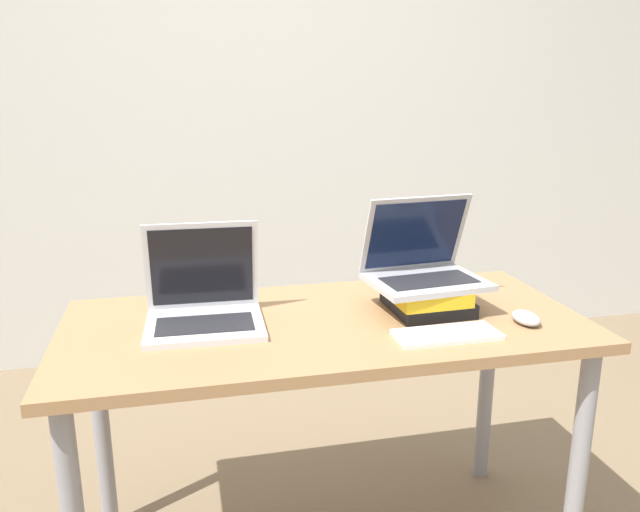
% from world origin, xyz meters
% --- Properties ---
extents(wall_back, '(8.00, 0.05, 2.70)m').
position_xyz_m(wall_back, '(0.00, 1.92, 1.35)').
color(wall_back, silver).
rests_on(wall_back, ground_plane).
extents(desk, '(1.39, 0.64, 0.75)m').
position_xyz_m(desk, '(0.00, 0.32, 0.65)').
color(desk, '#9E754C').
rests_on(desk, ground_plane).
extents(laptop_left, '(0.31, 0.26, 0.26)m').
position_xyz_m(laptop_left, '(-0.32, 0.37, 0.80)').
color(laptop_left, silver).
rests_on(laptop_left, desk).
extents(book_stack, '(0.22, 0.25, 0.08)m').
position_xyz_m(book_stack, '(0.29, 0.33, 0.79)').
color(book_stack, black).
rests_on(book_stack, desk).
extents(laptop_on_books, '(0.33, 0.27, 0.24)m').
position_xyz_m(laptop_on_books, '(0.29, 0.35, 0.87)').
color(laptop_on_books, '#B2B2B7').
rests_on(laptop_on_books, book_stack).
extents(wireless_keyboard, '(0.26, 0.11, 0.01)m').
position_xyz_m(wireless_keyboard, '(0.27, 0.14, 0.75)').
color(wireless_keyboard, white).
rests_on(wireless_keyboard, desk).
extents(mouse, '(0.06, 0.10, 0.03)m').
position_xyz_m(mouse, '(0.51, 0.18, 0.76)').
color(mouse, '#B2B2B7').
rests_on(mouse, desk).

